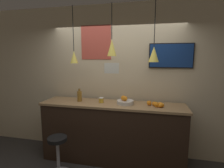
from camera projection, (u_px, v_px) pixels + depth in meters
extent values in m
cube|color=beige|center=(116.00, 81.00, 3.45)|extent=(8.00, 0.06, 2.90)
cube|color=black|center=(112.00, 133.00, 3.20)|extent=(2.53, 0.54, 1.06)
cube|color=#99754C|center=(112.00, 104.00, 3.12)|extent=(2.57, 0.58, 0.04)
cylinder|color=#B7B7BC|center=(58.00, 158.00, 2.81)|extent=(0.05, 0.05, 0.59)
cylinder|color=black|center=(57.00, 139.00, 2.76)|extent=(0.30, 0.30, 0.06)
cylinder|color=beige|center=(125.00, 102.00, 3.07)|extent=(0.29, 0.29, 0.06)
sphere|color=orange|center=(125.00, 98.00, 3.03)|extent=(0.09, 0.09, 0.09)
sphere|color=orange|center=(123.00, 98.00, 3.08)|extent=(0.08, 0.08, 0.08)
sphere|color=orange|center=(125.00, 98.00, 3.05)|extent=(0.08, 0.08, 0.08)
sphere|color=orange|center=(160.00, 106.00, 2.85)|extent=(0.07, 0.07, 0.07)
sphere|color=orange|center=(162.00, 105.00, 2.87)|extent=(0.07, 0.07, 0.07)
sphere|color=orange|center=(160.00, 104.00, 2.90)|extent=(0.08, 0.08, 0.08)
sphere|color=orange|center=(157.00, 105.00, 2.88)|extent=(0.08, 0.08, 0.08)
sphere|color=orange|center=(154.00, 104.00, 2.96)|extent=(0.07, 0.07, 0.07)
sphere|color=orange|center=(157.00, 105.00, 2.89)|extent=(0.07, 0.07, 0.07)
sphere|color=orange|center=(157.00, 105.00, 2.88)|extent=(0.07, 0.07, 0.07)
sphere|color=orange|center=(149.00, 103.00, 2.99)|extent=(0.08, 0.08, 0.08)
sphere|color=orange|center=(155.00, 104.00, 2.96)|extent=(0.07, 0.07, 0.07)
cylinder|color=olive|center=(80.00, 96.00, 3.25)|extent=(0.08, 0.08, 0.19)
cylinder|color=olive|center=(79.00, 90.00, 3.23)|extent=(0.04, 0.04, 0.05)
cylinder|color=gold|center=(101.00, 100.00, 3.16)|extent=(0.08, 0.08, 0.08)
cylinder|color=white|center=(101.00, 98.00, 3.16)|extent=(0.09, 0.09, 0.01)
cylinder|color=black|center=(73.00, 29.00, 3.05)|extent=(0.01, 0.01, 0.78)
cone|color=#EAD14C|center=(74.00, 57.00, 3.13)|extent=(0.14, 0.14, 0.21)
sphere|color=#F9EFCC|center=(74.00, 62.00, 3.14)|extent=(0.04, 0.04, 0.04)
cylinder|color=black|center=(112.00, 21.00, 2.88)|extent=(0.01, 0.01, 0.59)
cone|color=#EAD14C|center=(112.00, 48.00, 2.95)|extent=(0.16, 0.16, 0.28)
sphere|color=#F9EFCC|center=(112.00, 55.00, 2.97)|extent=(0.04, 0.04, 0.04)
cylinder|color=black|center=(155.00, 23.00, 2.74)|extent=(0.01, 0.01, 0.72)
cone|color=#EAD14C|center=(154.00, 54.00, 2.82)|extent=(0.17, 0.17, 0.25)
sphere|color=#F9EFCC|center=(154.00, 61.00, 2.83)|extent=(0.04, 0.04, 0.04)
cube|color=black|center=(171.00, 56.00, 3.11)|extent=(0.76, 0.04, 0.44)
cube|color=navy|center=(171.00, 56.00, 3.09)|extent=(0.73, 0.01, 0.41)
cube|color=white|center=(112.00, 68.00, 2.80)|extent=(0.24, 0.01, 0.17)
cube|color=#C64C3D|center=(96.00, 43.00, 3.39)|extent=(0.60, 0.01, 0.65)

